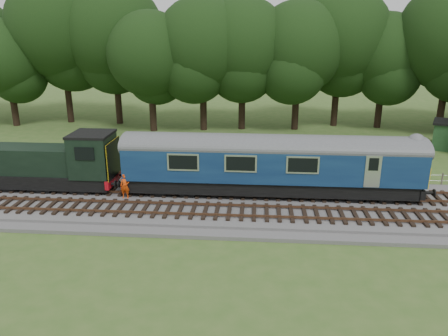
{
  "coord_description": "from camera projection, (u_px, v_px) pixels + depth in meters",
  "views": [
    {
      "loc": [
        1.48,
        -24.33,
        10.43
      ],
      "look_at": [
        -0.55,
        1.4,
        2.0
      ],
      "focal_mm": 35.0,
      "sensor_mm": 36.0,
      "label": 1
    }
  ],
  "objects": [
    {
      "name": "ballast",
      "position": [
        231.0,
        204.0,
        26.35
      ],
      "size": [
        70.0,
        7.0,
        0.35
      ],
      "primitive_type": "cube",
      "color": "#4C4C4F",
      "rests_on": "ground"
    },
    {
      "name": "track_north",
      "position": [
        233.0,
        192.0,
        27.61
      ],
      "size": [
        67.2,
        2.4,
        0.21
      ],
      "color": "black",
      "rests_on": "ballast"
    },
    {
      "name": "ground",
      "position": [
        231.0,
        207.0,
        26.41
      ],
      "size": [
        120.0,
        120.0,
        0.0
      ],
      "primitive_type": "plane",
      "color": "#3B5E22",
      "rests_on": "ground"
    },
    {
      "name": "track_south",
      "position": [
        230.0,
        211.0,
        24.76
      ],
      "size": [
        67.2,
        2.4,
        0.21
      ],
      "color": "black",
      "rests_on": "ballast"
    },
    {
      "name": "shunter_loco",
      "position": [
        53.0,
        164.0,
        27.99
      ],
      "size": [
        8.91,
        2.6,
        3.38
      ],
      "color": "black",
      "rests_on": "ground"
    },
    {
      "name": "worker",
      "position": [
        125.0,
        186.0,
        26.59
      ],
      "size": [
        0.59,
        0.41,
        1.57
      ],
      "primitive_type": "imported",
      "rotation": [
        0.0,
        0.0,
        0.06
      ],
      "color": "#F1460C",
      "rests_on": "ballast"
    },
    {
      "name": "fence",
      "position": [
        235.0,
        182.0,
        30.67
      ],
      "size": [
        64.0,
        0.12,
        1.0
      ],
      "primitive_type": null,
      "color": "#6B6054",
      "rests_on": "ground"
    },
    {
      "name": "tree_line",
      "position": [
        244.0,
        127.0,
        47.26
      ],
      "size": [
        70.0,
        8.0,
        18.0
      ],
      "primitive_type": null,
      "color": "black",
      "rests_on": "ground"
    },
    {
      "name": "dmu_railcar",
      "position": [
        271.0,
        160.0,
        26.75
      ],
      "size": [
        18.05,
        2.86,
        3.88
      ],
      "color": "black",
      "rests_on": "ground"
    }
  ]
}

